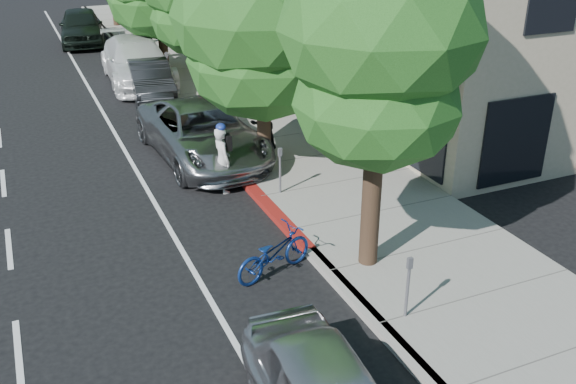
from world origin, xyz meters
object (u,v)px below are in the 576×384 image
dark_sedan (150,80)px  bicycle (274,253)px  street_tree_0 (381,36)px  street_tree_1 (262,18)px  cyclist (222,160)px  white_pickup (137,61)px  silver_suv (202,133)px  pedestrian (263,123)px  dark_suv_far (81,26)px

dark_sedan → bicycle: bearing=-86.7°
street_tree_0 → street_tree_1: size_ratio=1.07×
street_tree_0 → bicycle: size_ratio=3.99×
cyclist → white_pickup: (0.20, 12.00, 0.01)m
bicycle → dark_sedan: size_ratio=0.45×
silver_suv → pedestrian: (1.84, -0.32, 0.16)m
street_tree_0 → dark_suv_far: street_tree_0 is taller
silver_suv → dark_sedan: size_ratio=1.38×
white_pickup → pedestrian: bearing=-76.6°
cyclist → dark_suv_far: (-0.91, 21.06, 0.01)m
street_tree_0 → dark_sedan: bearing=95.5°
street_tree_1 → bicycle: (-1.96, -5.43, -3.84)m
dark_suv_far → street_tree_1: bearing=-76.7°
dark_sedan → pedestrian: 7.59m
cyclist → white_pickup: 12.00m
bicycle → dark_sedan: 13.98m
pedestrian → street_tree_1: bearing=69.0°
silver_suv → white_pickup: bearing=86.7°
street_tree_0 → dark_suv_far: 26.49m
dark_suv_far → pedestrian: 19.11m
silver_suv → pedestrian: 1.88m
white_pickup → dark_suv_far: (-1.11, 9.06, -0.00)m
street_tree_1 → cyclist: size_ratio=3.98×
street_tree_1 → dark_suv_far: 20.51m
street_tree_0 → cyclist: 6.64m
dark_sedan → dark_suv_far: size_ratio=0.80×
bicycle → dark_suv_far: dark_suv_far is taller
street_tree_0 → cyclist: size_ratio=4.27×
silver_suv → dark_sedan: bearing=86.7°
dark_suv_far → pedestrian: (2.95, -18.88, 0.07)m
bicycle → dark_suv_far: (-0.55, 25.49, 0.41)m
street_tree_1 → dark_sedan: size_ratio=1.67×
cyclist → pedestrian: bearing=-47.1°
bicycle → pedestrian: (2.40, 6.61, 0.48)m
dark_suv_far → dark_sedan: bearing=-78.3°
cyclist → silver_suv: bearing=-8.5°
bicycle → dark_sedan: dark_sedan is taller
dark_suv_far → bicycle: bearing=-82.6°
street_tree_1 → dark_sedan: 9.39m
street_tree_1 → pedestrian: street_tree_1 is taller
dark_suv_far → street_tree_0: bearing=-78.3°
street_tree_1 → dark_sedan: street_tree_1 is taller
dark_sedan → street_tree_1: bearing=-75.1°
white_pickup → bicycle: bearing=-89.2°
street_tree_1 → pedestrian: size_ratio=4.30×
street_tree_1 → cyclist: 3.93m
silver_suv → bicycle: bearing=-97.9°
dark_suv_far → white_pickup: bearing=-76.8°
street_tree_0 → silver_suv: (-1.40, 7.50, -4.15)m
dark_suv_far → cyclist: bearing=-81.3°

